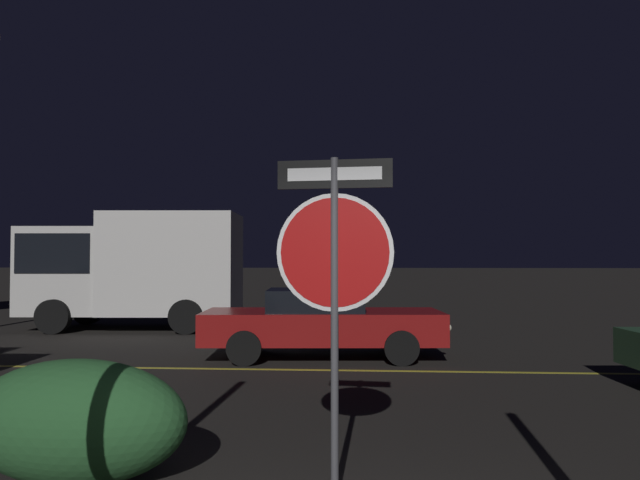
# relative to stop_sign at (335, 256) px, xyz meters

# --- Properties ---
(road_center_stripe) EXTENTS (38.58, 0.12, 0.01)m
(road_center_stripe) POSITION_rel_stop_sign_xyz_m (-0.02, 5.47, -1.83)
(road_center_stripe) COLOR gold
(road_center_stripe) RESTS_ON ground_plane
(stop_sign) EXTENTS (0.90, 0.11, 2.59)m
(stop_sign) POSITION_rel_stop_sign_xyz_m (0.00, 0.00, 0.00)
(stop_sign) COLOR #4C4C51
(stop_sign) RESTS_ON ground_plane
(hedge_bush_1) EXTENTS (1.82, 0.97, 1.00)m
(hedge_bush_1) POSITION_rel_stop_sign_xyz_m (-2.10, 0.18, -1.34)
(hedge_bush_1) COLOR #285B2D
(hedge_bush_1) RESTS_ON ground_plane
(passing_car_2) EXTENTS (4.53, 2.07, 1.26)m
(passing_car_2) POSITION_rel_stop_sign_xyz_m (-0.55, 6.72, -1.18)
(passing_car_2) COLOR maroon
(passing_car_2) RESTS_ON ground_plane
(delivery_truck) EXTENTS (5.53, 2.75, 3.00)m
(delivery_truck) POSITION_rel_stop_sign_xyz_m (-5.84, 11.17, -0.19)
(delivery_truck) COLOR silver
(delivery_truck) RESTS_ON ground_plane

